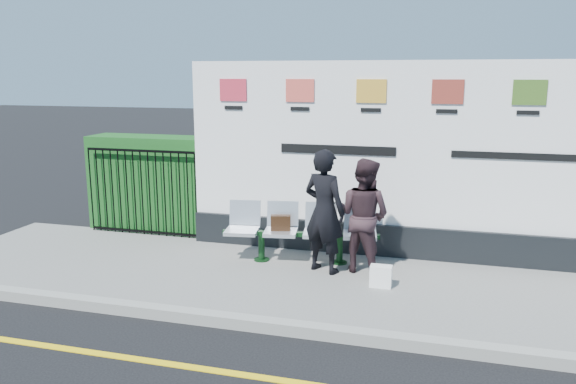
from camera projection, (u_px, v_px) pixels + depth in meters
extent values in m
cube|color=slate|center=(398.00, 291.00, 7.56)|extent=(14.00, 3.00, 0.12)
cube|color=gray|center=(387.00, 340.00, 6.14)|extent=(14.00, 0.18, 0.14)
cube|color=black|center=(439.00, 243.00, 8.64)|extent=(8.00, 0.30, 0.50)
cube|color=white|center=(445.00, 146.00, 8.33)|extent=(8.00, 0.14, 2.50)
cube|color=#18511B|center=(154.00, 183.00, 10.25)|extent=(2.35, 0.70, 1.70)
imported|color=black|center=(324.00, 211.00, 7.96)|extent=(0.76, 0.64, 1.78)
imported|color=#322025|center=(364.00, 216.00, 7.99)|extent=(0.98, 0.89, 1.65)
cube|color=black|center=(281.00, 223.00, 8.45)|extent=(0.32, 0.19, 0.23)
cube|color=white|center=(381.00, 276.00, 7.52)|extent=(0.29, 0.17, 0.29)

